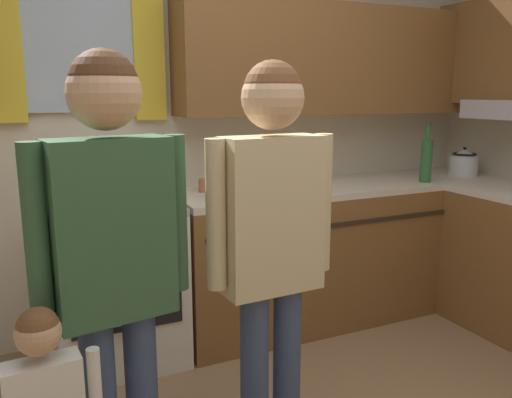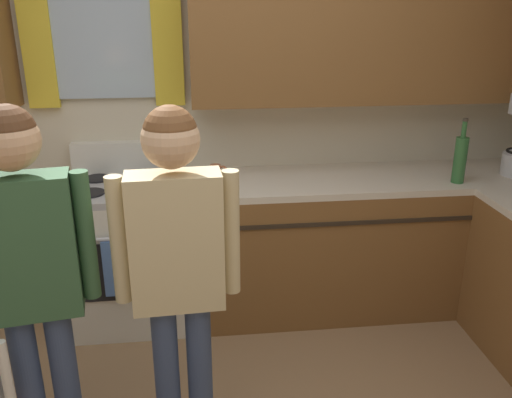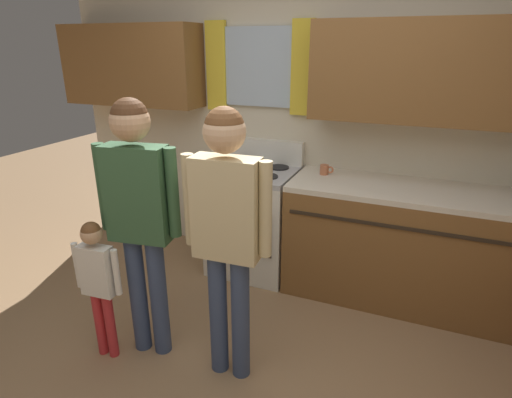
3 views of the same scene
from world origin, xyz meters
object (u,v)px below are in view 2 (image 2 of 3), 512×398
at_px(bottle_wine_green, 460,158).
at_px(cup_terracotta, 216,171).
at_px(adult_holding_child, 28,262).
at_px(adult_in_plaid, 177,256).
at_px(stove_oven, 129,250).

relative_size(bottle_wine_green, cup_terracotta, 3.62).
xyz_separation_m(adult_holding_child, adult_in_plaid, (0.55, 0.01, -0.01)).
distance_m(stove_oven, adult_in_plaid, 1.38).
bearing_deg(adult_holding_child, adult_in_plaid, 1.44).
bearing_deg(bottle_wine_green, adult_holding_child, -154.65).
distance_m(stove_oven, bottle_wine_green, 2.11).
bearing_deg(bottle_wine_green, adult_in_plaid, -148.09).
xyz_separation_m(stove_oven, adult_holding_child, (-0.20, -1.23, 0.55)).
height_order(adult_holding_child, adult_in_plaid, adult_holding_child).
bearing_deg(adult_in_plaid, stove_oven, 106.24).
height_order(stove_oven, adult_holding_child, adult_holding_child).
bearing_deg(stove_oven, cup_terracotta, 9.96).
bearing_deg(cup_terracotta, stove_oven, -170.04).
distance_m(bottle_wine_green, adult_holding_child, 2.46).
relative_size(stove_oven, cup_terracotta, 10.11).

